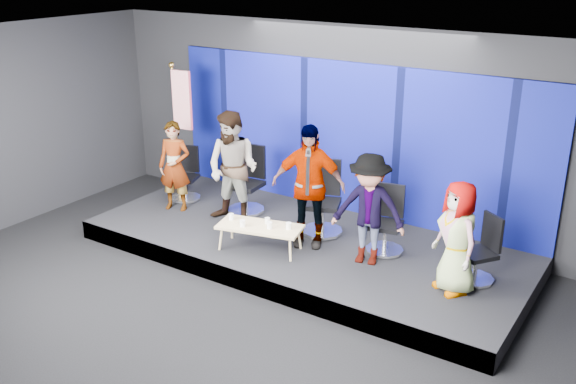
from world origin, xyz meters
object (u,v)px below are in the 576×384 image
object	(u,v)px
chair_d	(386,230)
chair_b	(248,190)
mug_a	(231,217)
mug_b	(243,223)
chair_e	(479,260)
panelist_c	(308,186)
panelist_b	(233,168)
panelist_d	(369,209)
chair_c	(323,210)
mug_e	(289,226)
coffee_table	(260,228)
chair_a	(186,182)
mug_d	(270,225)
panelist_a	(175,166)
mug_c	(267,221)
flag_stand	(180,125)
panelist_e	(457,238)

from	to	relation	value
chair_d	chair_b	bearing A→B (deg)	165.92
mug_a	mug_b	distance (m)	0.33
chair_e	mug_b	bearing A→B (deg)	-127.18
panelist_c	chair_d	size ratio (longest dim) A/B	1.87
panelist_b	chair_d	bearing A→B (deg)	3.10
chair_d	panelist_d	distance (m)	0.70
chair_b	panelist_b	size ratio (longest dim) A/B	0.62
chair_c	mug_e	xyz separation A→B (m)	(-0.04, -0.96, 0.05)
chair_e	coffee_table	distance (m)	3.22
mug_b	chair_c	bearing A→B (deg)	61.78
chair_a	chair_c	size ratio (longest dim) A/B	0.82
chair_b	chair_d	distance (m)	2.72
mug_a	mug_d	distance (m)	0.69
panelist_a	mug_e	world-z (taller)	panelist_a
panelist_d	mug_c	distance (m)	1.60
chair_e	flag_stand	distance (m)	5.90
flag_stand	panelist_b	bearing A→B (deg)	-24.15
panelist_c	chair_b	bearing A→B (deg)	139.63
panelist_a	mug_e	xyz separation A→B (m)	(2.64, -0.41, -0.35)
chair_c	flag_stand	size ratio (longest dim) A/B	0.49
panelist_c	mug_c	bearing A→B (deg)	-155.07
panelist_d	flag_stand	size ratio (longest dim) A/B	0.68
panelist_d	flag_stand	bearing A→B (deg)	158.73
chair_a	mug_c	size ratio (longest dim) A/B	10.32
chair_b	mug_c	distance (m)	1.53
mug_c	flag_stand	bearing A→B (deg)	157.28
chair_b	panelist_d	distance (m)	2.75
chair_c	mug_a	distance (m)	1.51
panelist_a	chair_b	bearing A→B (deg)	9.57
chair_c	coffee_table	distance (m)	1.19
mug_c	mug_e	world-z (taller)	mug_e
chair_a	mug_a	world-z (taller)	chair_a
chair_c	chair_e	bearing A→B (deg)	-25.95
mug_e	flag_stand	xyz separation A→B (m)	(-3.12, 1.14, 0.85)
panelist_b	mug_d	distance (m)	1.43
panelist_b	mug_a	distance (m)	0.99
panelist_c	mug_b	size ratio (longest dim) A/B	18.59
mug_e	panelist_e	bearing A→B (deg)	5.84
chair_a	panelist_c	size ratio (longest dim) A/B	0.51
panelist_e	coffee_table	xyz separation A→B (m)	(-2.91, -0.39, -0.42)
panelist_a	panelist_c	bearing A→B (deg)	-18.03
chair_b	chair_a	bearing A→B (deg)	-178.73
chair_b	mug_c	size ratio (longest dim) A/B	12.35
coffee_table	mug_d	xyz separation A→B (m)	(0.18, -0.00, 0.08)
chair_c	mug_b	size ratio (longest dim) A/B	11.48
chair_a	panelist_a	xyz separation A→B (m)	(0.19, -0.47, 0.47)
panelist_c	panelist_d	distance (m)	1.07
mug_d	chair_b	bearing A→B (deg)	137.66
panelist_d	mug_b	world-z (taller)	panelist_d
panelist_a	mug_b	world-z (taller)	panelist_a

